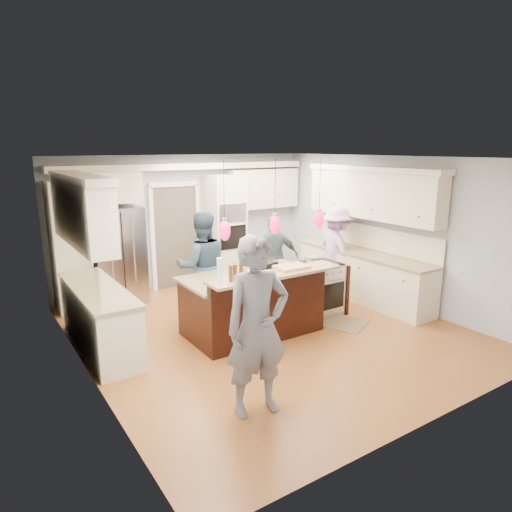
{
  "coord_description": "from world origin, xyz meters",
  "views": [
    {
      "loc": [
        -3.89,
        -5.59,
        2.87
      ],
      "look_at": [
        0.0,
        0.35,
        1.15
      ],
      "focal_mm": 32.0,
      "sensor_mm": 36.0,
      "label": 1
    }
  ],
  "objects_px": {
    "person_bar_end": "(257,327)",
    "person_far_left": "(202,266)",
    "kitchen_island": "(252,303)",
    "island_range": "(318,288)",
    "refrigerator": "(118,256)"
  },
  "relations": [
    {
      "from": "refrigerator",
      "to": "person_bar_end",
      "type": "bearing_deg",
      "value": -87.97
    },
    {
      "from": "kitchen_island",
      "to": "person_bar_end",
      "type": "bearing_deg",
      "value": -121.44
    },
    {
      "from": "person_far_left",
      "to": "person_bar_end",
      "type": "bearing_deg",
      "value": 92.48
    },
    {
      "from": "island_range",
      "to": "person_far_left",
      "type": "relative_size",
      "value": 0.5
    },
    {
      "from": "refrigerator",
      "to": "person_bar_end",
      "type": "height_order",
      "value": "person_bar_end"
    },
    {
      "from": "island_range",
      "to": "person_bar_end",
      "type": "height_order",
      "value": "person_bar_end"
    },
    {
      "from": "kitchen_island",
      "to": "island_range",
      "type": "xyz_separation_m",
      "value": [
        1.41,
        0.08,
        -0.03
      ]
    },
    {
      "from": "refrigerator",
      "to": "kitchen_island",
      "type": "height_order",
      "value": "refrigerator"
    },
    {
      "from": "refrigerator",
      "to": "island_range",
      "type": "bearing_deg",
      "value": -42.59
    },
    {
      "from": "person_bar_end",
      "to": "refrigerator",
      "type": "bearing_deg",
      "value": 100.61
    },
    {
      "from": "refrigerator",
      "to": "person_far_left",
      "type": "height_order",
      "value": "person_far_left"
    },
    {
      "from": "person_bar_end",
      "to": "person_far_left",
      "type": "distance_m",
      "value": 2.95
    },
    {
      "from": "kitchen_island",
      "to": "person_bar_end",
      "type": "distance_m",
      "value": 2.25
    },
    {
      "from": "island_range",
      "to": "person_far_left",
      "type": "distance_m",
      "value": 2.04
    },
    {
      "from": "person_bar_end",
      "to": "person_far_left",
      "type": "xyz_separation_m",
      "value": [
        0.77,
        2.84,
        -0.08
      ]
    }
  ]
}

